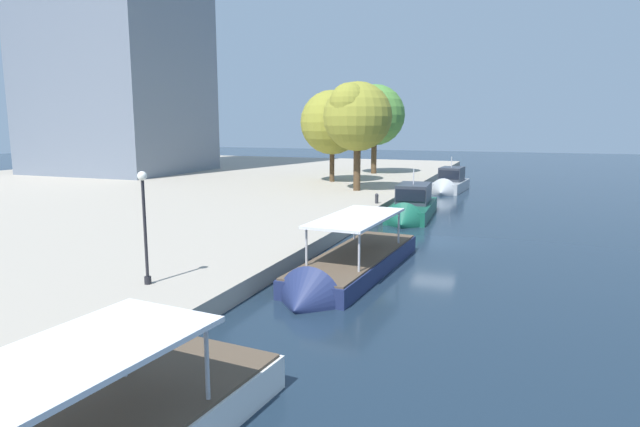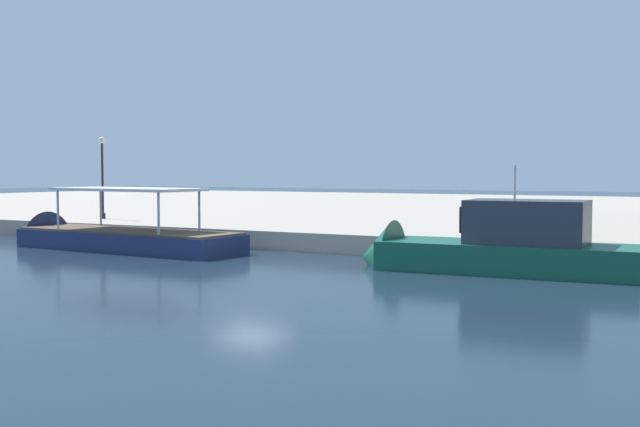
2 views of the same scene
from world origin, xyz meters
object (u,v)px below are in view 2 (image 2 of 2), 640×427
at_px(mooring_bollard_0, 539,230).
at_px(lamp_post, 102,172).
at_px(motor_yacht_2, 490,252).
at_px(tour_boat_1, 110,243).

height_order(mooring_bollard_0, lamp_post, lamp_post).
distance_m(motor_yacht_2, lamp_post, 23.88).
bearing_deg(lamp_post, motor_yacht_2, -13.81).
xyz_separation_m(tour_boat_1, motor_yacht_2, (16.70, 0.45, 0.36)).
xyz_separation_m(mooring_bollard_0, lamp_post, (-23.97, 2.75, 2.11)).
relative_size(mooring_bollard_0, lamp_post, 0.18).
bearing_deg(tour_boat_1, mooring_bollard_0, -165.90).
height_order(tour_boat_1, mooring_bollard_0, tour_boat_1).
xyz_separation_m(motor_yacht_2, mooring_bollard_0, (0.92, 2.91, 0.59)).
bearing_deg(mooring_bollard_0, tour_boat_1, -169.20).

